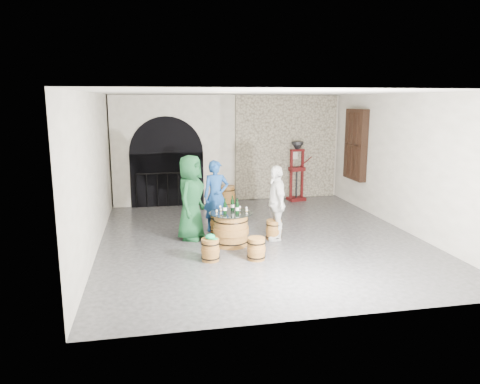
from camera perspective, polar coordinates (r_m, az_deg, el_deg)
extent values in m
plane|color=#2A2A2D|center=(10.37, 2.41, -5.62)|extent=(8.00, 8.00, 0.00)
plane|color=beige|center=(13.91, -1.41, 5.51)|extent=(8.00, 0.00, 8.00)
plane|color=beige|center=(6.27, 11.13, -2.10)|extent=(8.00, 0.00, 8.00)
plane|color=beige|center=(9.81, -17.83, 2.44)|extent=(0.00, 8.00, 8.00)
plane|color=beige|center=(11.36, 19.95, 3.47)|extent=(0.00, 8.00, 8.00)
plane|color=beige|center=(9.91, 2.57, 12.35)|extent=(8.00, 8.00, 0.00)
cube|color=#A8A086|center=(14.26, 5.81, 5.60)|extent=(3.20, 0.12, 3.18)
cube|color=beige|center=(13.47, -9.25, 5.16)|extent=(3.10, 0.50, 3.18)
cube|color=black|center=(13.32, -9.10, 1.51)|extent=(2.10, 0.03, 1.55)
cylinder|color=black|center=(13.21, -9.20, 4.83)|extent=(2.10, 0.03, 2.10)
cylinder|color=black|center=(13.22, -9.11, 2.34)|extent=(1.79, 0.04, 0.04)
cylinder|color=black|center=(13.31, -12.89, 0.11)|extent=(0.02, 0.02, 0.98)
cylinder|color=black|center=(13.30, -11.61, 0.16)|extent=(0.02, 0.02, 0.98)
cylinder|color=black|center=(13.30, -10.33, 0.21)|extent=(0.02, 0.02, 0.98)
cylinder|color=black|center=(13.31, -9.05, 0.26)|extent=(0.02, 0.02, 0.98)
cylinder|color=black|center=(13.32, -7.77, 0.31)|extent=(0.02, 0.02, 0.98)
cylinder|color=black|center=(13.34, -6.49, 0.36)|extent=(0.02, 0.02, 0.98)
cylinder|color=black|center=(13.37, -5.22, 0.40)|extent=(0.02, 0.02, 0.98)
cube|color=black|center=(13.38, 14.33, 5.78)|extent=(0.20, 1.10, 2.00)
cube|color=black|center=(13.36, 14.13, 5.78)|extent=(0.06, 0.88, 1.76)
cube|color=black|center=(13.38, 14.25, 5.78)|extent=(0.22, 0.92, 0.06)
cube|color=black|center=(13.12, 14.79, 5.65)|extent=(0.22, 0.06, 1.80)
cube|color=black|center=(13.38, 14.25, 5.78)|extent=(0.22, 0.06, 1.80)
cube|color=black|center=(13.64, 13.73, 5.91)|extent=(0.22, 0.06, 1.80)
cylinder|color=brown|center=(9.69, -1.14, -4.77)|extent=(0.71, 0.71, 0.67)
cylinder|color=brown|center=(9.69, -1.14, -4.77)|extent=(0.76, 0.76, 0.15)
torus|color=black|center=(9.76, -1.14, -6.06)|extent=(0.76, 0.76, 0.02)
torus|color=black|center=(9.63, -1.15, -3.47)|extent=(0.76, 0.76, 0.02)
cylinder|color=brown|center=(9.60, -1.15, -2.79)|extent=(0.72, 0.72, 0.02)
cylinder|color=black|center=(9.59, -1.15, -2.65)|extent=(0.92, 0.92, 0.01)
cylinder|color=brown|center=(10.23, -6.27, -4.70)|extent=(0.34, 0.34, 0.42)
cylinder|color=brown|center=(10.23, -6.27, -4.70)|extent=(0.36, 0.36, 0.09)
torus|color=black|center=(10.27, -6.25, -5.46)|extent=(0.37, 0.37, 0.02)
torus|color=black|center=(10.19, -6.29, -3.93)|extent=(0.37, 0.37, 0.02)
cylinder|color=brown|center=(10.17, -6.30, -3.51)|extent=(0.34, 0.34, 0.02)
cylinder|color=brown|center=(10.68, -2.80, -3.95)|extent=(0.34, 0.34, 0.42)
cylinder|color=brown|center=(10.68, -2.80, -3.95)|extent=(0.36, 0.36, 0.09)
torus|color=black|center=(10.72, -2.79, -4.68)|extent=(0.37, 0.37, 0.02)
torus|color=black|center=(10.64, -2.80, -3.21)|extent=(0.37, 0.37, 0.02)
cylinder|color=brown|center=(10.62, -2.81, -2.81)|extent=(0.34, 0.34, 0.02)
cylinder|color=brown|center=(10.15, 4.28, -4.80)|extent=(0.34, 0.34, 0.42)
cylinder|color=brown|center=(10.15, 4.28, -4.80)|extent=(0.36, 0.36, 0.09)
torus|color=black|center=(10.19, 4.27, -5.57)|extent=(0.37, 0.37, 0.02)
torus|color=black|center=(10.11, 4.29, -4.03)|extent=(0.37, 0.37, 0.02)
cylinder|color=brown|center=(10.09, 4.30, -3.61)|extent=(0.34, 0.34, 0.02)
cylinder|color=brown|center=(8.88, 2.06, -7.18)|extent=(0.34, 0.34, 0.42)
cylinder|color=brown|center=(8.88, 2.06, -7.18)|extent=(0.36, 0.36, 0.09)
torus|color=black|center=(8.92, 2.05, -8.04)|extent=(0.37, 0.37, 0.02)
torus|color=black|center=(8.83, 2.06, -6.31)|extent=(0.37, 0.37, 0.02)
cylinder|color=brown|center=(8.81, 2.07, -5.83)|extent=(0.34, 0.34, 0.02)
cylinder|color=brown|center=(8.83, -3.74, -7.30)|extent=(0.34, 0.34, 0.42)
cylinder|color=brown|center=(8.83, -3.74, -7.30)|extent=(0.36, 0.36, 0.09)
torus|color=black|center=(8.88, -3.72, -8.17)|extent=(0.37, 0.37, 0.02)
torus|color=black|center=(8.79, -3.75, -6.42)|extent=(0.37, 0.37, 0.02)
cylinder|color=brown|center=(8.76, -3.76, -5.94)|extent=(0.34, 0.34, 0.02)
ellipsoid|color=#0C8B52|center=(8.75, -3.76, -5.62)|extent=(0.19, 0.19, 0.10)
cylinder|color=#0C8B52|center=(8.74, -3.21, -5.90)|extent=(0.12, 0.12, 0.01)
imported|color=#124221|center=(10.04, -6.22, -0.71)|extent=(0.94, 1.09, 1.88)
imported|color=navy|center=(10.66, -3.03, -0.51)|extent=(0.63, 0.44, 1.67)
imported|color=silver|center=(10.01, 4.55, -1.36)|extent=(0.41, 0.97, 1.66)
cylinder|color=black|center=(9.49, -1.91, -2.08)|extent=(0.07, 0.07, 0.22)
cylinder|color=white|center=(9.49, -1.91, -2.13)|extent=(0.08, 0.08, 0.06)
cone|color=black|center=(9.46, -1.91, -1.34)|extent=(0.07, 0.07, 0.05)
cylinder|color=black|center=(9.45, -1.92, -1.01)|extent=(0.03, 0.03, 0.07)
cylinder|color=black|center=(9.49, -0.35, -2.07)|extent=(0.07, 0.07, 0.22)
cylinder|color=white|center=(9.50, -0.35, -2.12)|extent=(0.08, 0.08, 0.06)
cone|color=black|center=(9.47, -0.35, -1.33)|extent=(0.07, 0.07, 0.05)
cylinder|color=black|center=(9.45, -0.35, -1.01)|extent=(0.03, 0.03, 0.07)
cylinder|color=black|center=(9.76, -0.96, -1.70)|extent=(0.07, 0.07, 0.22)
cylinder|color=white|center=(9.76, -0.96, -1.76)|extent=(0.08, 0.08, 0.06)
cone|color=black|center=(9.73, -0.97, -0.98)|extent=(0.07, 0.07, 0.05)
cylinder|color=black|center=(9.72, -0.97, -0.66)|extent=(0.03, 0.03, 0.07)
cylinder|color=brown|center=(13.25, -1.56, -0.54)|extent=(0.41, 0.41, 0.58)
cylinder|color=brown|center=(13.25, -1.56, -0.54)|extent=(0.44, 0.44, 0.13)
torus|color=black|center=(13.29, -1.55, -1.37)|extent=(0.45, 0.45, 0.02)
torus|color=black|center=(13.21, -1.56, 0.29)|extent=(0.45, 0.45, 0.02)
cylinder|color=brown|center=(13.19, -1.56, 0.72)|extent=(0.42, 0.42, 0.02)
cube|color=#470C0B|center=(14.14, 7.06, -0.85)|extent=(0.56, 0.48, 0.10)
cube|color=#470C0B|center=(13.98, 7.15, 2.87)|extent=(0.49, 0.36, 0.11)
cube|color=#470C0B|center=(13.90, 7.21, 5.21)|extent=(0.46, 0.19, 0.07)
cylinder|color=black|center=(14.04, 7.11, 1.25)|extent=(0.05, 0.05, 0.96)
cylinder|color=black|center=(13.88, 7.23, 6.11)|extent=(0.36, 0.36, 0.09)
cone|color=black|center=(13.89, 7.22, 5.64)|extent=(0.36, 0.36, 0.19)
cube|color=#470C0B|center=(13.91, 6.44, 2.17)|extent=(0.08, 0.08, 1.53)
cube|color=#470C0B|center=(14.09, 7.82, 2.26)|extent=(0.08, 0.08, 1.53)
cylinder|color=#470C0B|center=(14.05, 8.28, 3.79)|extent=(0.41, 0.10, 0.30)
cube|color=silver|center=(14.29, 6.85, 4.58)|extent=(0.18, 0.10, 0.22)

